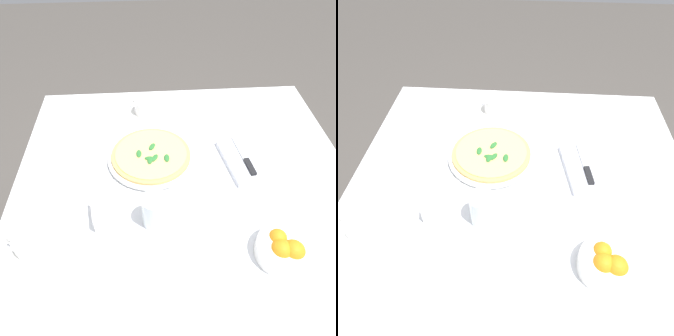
{
  "view_description": "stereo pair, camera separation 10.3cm",
  "coord_description": "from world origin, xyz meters",
  "views": [
    {
      "loc": [
        -0.65,
        0.1,
        1.5
      ],
      "look_at": [
        0.06,
        0.05,
        0.75
      ],
      "focal_mm": 33.16,
      "sensor_mm": 36.0,
      "label": 1
    },
    {
      "loc": [
        -0.65,
        0.0,
        1.5
      ],
      "look_at": [
        0.06,
        0.05,
        0.75
      ],
      "focal_mm": 33.16,
      "sensor_mm": 36.0,
      "label": 2
    }
  ],
  "objects": [
    {
      "name": "ground_plane",
      "position": [
        0.0,
        0.0,
        0.0
      ],
      "size": [
        8.0,
        8.0,
        0.0
      ],
      "primitive_type": "plane",
      "color": "#4C4742"
    },
    {
      "name": "dining_table",
      "position": [
        0.0,
        0.0,
        0.6
      ],
      "size": [
        1.12,
        1.12,
        0.73
      ],
      "color": "white",
      "rests_on": "ground_plane"
    },
    {
      "name": "water_glass_left_edge",
      "position": [
        -0.13,
        0.11,
        0.78
      ],
      "size": [
        0.07,
        0.07,
        0.11
      ],
      "color": "white",
      "rests_on": "dining_table"
    },
    {
      "name": "napkin_folded",
      "position": [
        0.09,
        -0.21,
        0.74
      ],
      "size": [
        0.24,
        0.17,
        0.02
      ],
      "rotation": [
        0.0,
        0.0,
        0.17
      ],
      "color": "white",
      "rests_on": "dining_table"
    },
    {
      "name": "citrus_bowl",
      "position": [
        -0.26,
        -0.23,
        0.76
      ],
      "size": [
        0.15,
        0.15,
        0.07
      ],
      "color": "white",
      "rests_on": "dining_table"
    },
    {
      "name": "menu_card",
      "position": [
        -0.11,
        0.28,
        0.76
      ],
      "size": [
        0.09,
        0.02,
        0.06
      ],
      "rotation": [
        0.0,
        0.0,
        3.32
      ],
      "color": "white",
      "rests_on": "dining_table"
    },
    {
      "name": "coffee_cup_back_corner",
      "position": [
        -0.2,
        0.44,
        0.76
      ],
      "size": [
        0.13,
        0.13,
        0.06
      ],
      "color": "white",
      "rests_on": "dining_table"
    },
    {
      "name": "pizza_plate",
      "position": [
        0.13,
        0.11,
        0.74
      ],
      "size": [
        0.3,
        0.3,
        0.02
      ],
      "color": "white",
      "rests_on": "dining_table"
    },
    {
      "name": "coffee_cup_center_back",
      "position": [
        0.4,
        0.13,
        0.76
      ],
      "size": [
        0.13,
        0.13,
        0.06
      ],
      "color": "white",
      "rests_on": "dining_table"
    },
    {
      "name": "dinner_knife",
      "position": [
        0.1,
        -0.21,
        0.75
      ],
      "size": [
        0.2,
        0.04,
        0.01
      ],
      "rotation": [
        0.0,
        0.0,
        0.13
      ],
      "color": "silver",
      "rests_on": "napkin_folded"
    },
    {
      "name": "pizza",
      "position": [
        0.13,
        0.11,
        0.76
      ],
      "size": [
        0.27,
        0.27,
        0.02
      ],
      "color": "#DBAD60",
      "rests_on": "pizza_plate"
    }
  ]
}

